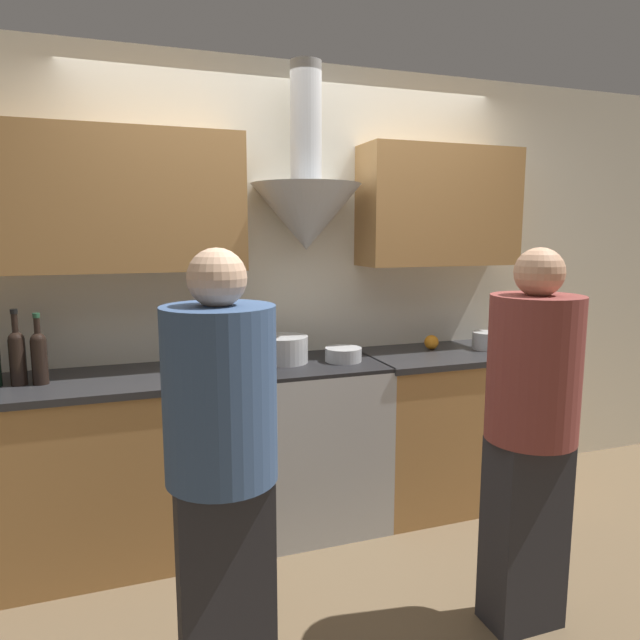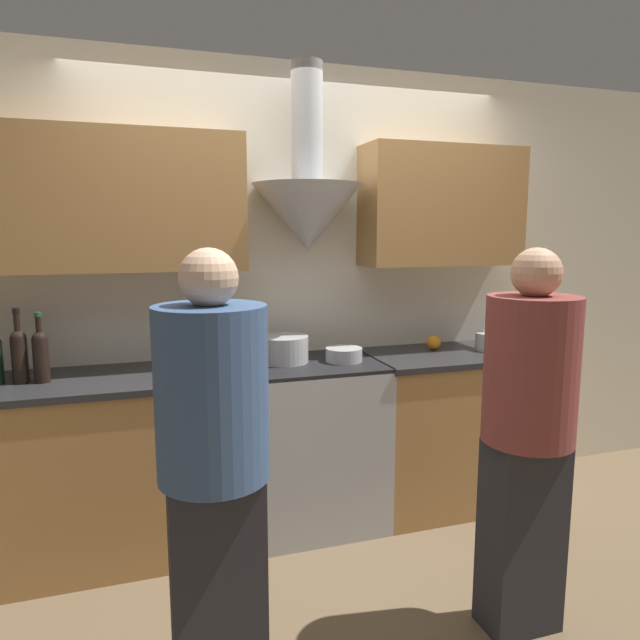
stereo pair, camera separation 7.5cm
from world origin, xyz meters
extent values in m
plane|color=brown|center=(0.00, 0.00, 0.00)|extent=(12.00, 12.00, 0.00)
cube|color=silver|center=(0.00, 0.65, 1.30)|extent=(8.40, 0.06, 2.60)
cone|color=#B7BABC|center=(0.00, 0.45, 1.73)|extent=(0.61, 0.61, 0.36)
cylinder|color=#B7BABC|center=(0.00, 0.45, 2.23)|extent=(0.17, 0.17, 0.64)
cube|color=#B27F47|center=(-1.09, 0.47, 1.80)|extent=(1.46, 0.32, 0.70)
cube|color=#B27F47|center=(0.85, 0.47, 1.80)|extent=(0.98, 0.32, 0.70)
cube|color=#B27F47|center=(-1.09, 0.32, 0.45)|extent=(1.46, 0.60, 0.90)
cube|color=#28282B|center=(-1.09, 0.32, 0.92)|extent=(1.48, 0.62, 0.03)
cube|color=#B27F47|center=(0.85, 0.32, 0.45)|extent=(0.98, 0.60, 0.90)
cube|color=#28282B|center=(0.85, 0.32, 0.92)|extent=(1.00, 0.62, 0.03)
cube|color=#B7BABC|center=(0.00, 0.32, 0.46)|extent=(0.72, 0.60, 0.92)
cube|color=black|center=(0.00, 0.03, 0.42)|extent=(0.50, 0.01, 0.41)
cube|color=black|center=(0.00, 0.32, 0.93)|extent=(0.72, 0.60, 0.02)
cube|color=#B7BABC|center=(0.00, 0.59, 0.87)|extent=(0.72, 0.06, 0.10)
cylinder|color=black|center=(-1.46, 0.32, 1.05)|extent=(0.07, 0.07, 0.22)
sphere|color=black|center=(-1.46, 0.32, 1.16)|extent=(0.07, 0.07, 0.07)
cylinder|color=black|center=(-1.46, 0.32, 1.22)|extent=(0.03, 0.03, 0.10)
cylinder|color=black|center=(-1.46, 0.32, 1.29)|extent=(0.03, 0.03, 0.02)
cylinder|color=black|center=(-1.37, 0.31, 1.04)|extent=(0.07, 0.07, 0.21)
sphere|color=black|center=(-1.37, 0.31, 1.15)|extent=(0.07, 0.07, 0.07)
cylinder|color=black|center=(-1.37, 0.31, 1.21)|extent=(0.03, 0.03, 0.09)
cylinder|color=#234C33|center=(-1.37, 0.31, 1.26)|extent=(0.03, 0.03, 0.02)
cylinder|color=#B7BABC|center=(-0.16, 0.37, 1.01)|extent=(0.27, 0.27, 0.15)
cylinder|color=#B7BABC|center=(0.16, 0.29, 0.97)|extent=(0.20, 0.20, 0.08)
sphere|color=orange|center=(0.79, 0.42, 0.98)|extent=(0.09, 0.09, 0.09)
cylinder|color=#B7BABC|center=(1.11, 0.31, 0.99)|extent=(0.17, 0.17, 0.11)
cube|color=#28282D|center=(-0.69, -0.75, 0.41)|extent=(0.32, 0.21, 0.82)
cylinder|color=#38517A|center=(-0.69, -0.75, 1.11)|extent=(0.38, 0.38, 0.59)
sphere|color=#E0B28E|center=(-0.69, -0.75, 1.50)|extent=(0.20, 0.20, 0.20)
cube|color=#28282D|center=(0.55, -0.79, 0.41)|extent=(0.31, 0.20, 0.82)
cylinder|color=brown|center=(0.55, -0.79, 1.11)|extent=(0.36, 0.36, 0.59)
sphere|color=tan|center=(0.55, -0.79, 1.49)|extent=(0.19, 0.19, 0.19)
camera|label=1|loc=(-0.98, -2.60, 1.64)|focal=32.00mm
camera|label=2|loc=(-0.91, -2.62, 1.64)|focal=32.00mm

